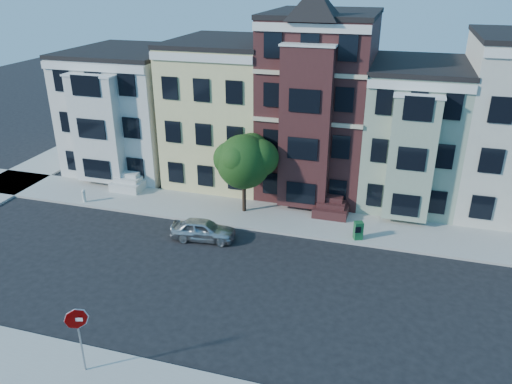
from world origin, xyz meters
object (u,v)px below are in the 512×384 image
(parked_car, at_px, (203,230))
(newspaper_box, at_px, (358,230))
(fire_hydrant, at_px, (84,197))
(stop_sign, at_px, (80,336))
(street_tree, at_px, (244,165))

(parked_car, bearing_deg, newspaper_box, -80.87)
(fire_hydrant, height_order, stop_sign, stop_sign)
(parked_car, height_order, stop_sign, stop_sign)
(newspaper_box, distance_m, fire_hydrant, 18.53)
(newspaper_box, relative_size, stop_sign, 0.33)
(street_tree, bearing_deg, parked_car, -106.70)
(street_tree, height_order, fire_hydrant, street_tree)
(stop_sign, bearing_deg, newspaper_box, 39.88)
(parked_car, distance_m, newspaper_box, 9.17)
(newspaper_box, relative_size, fire_hydrant, 1.50)
(parked_car, height_order, fire_hydrant, parked_car)
(parked_car, height_order, newspaper_box, parked_car)
(parked_car, relative_size, fire_hydrant, 5.23)
(parked_car, bearing_deg, stop_sign, 171.65)
(newspaper_box, xyz_separation_m, stop_sign, (-9.27, -13.82, 1.12))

